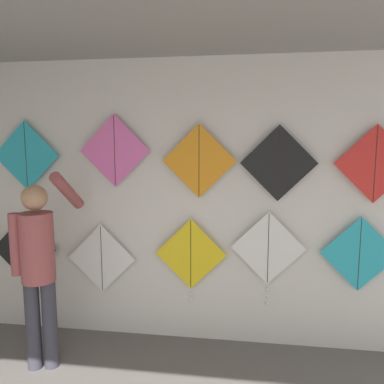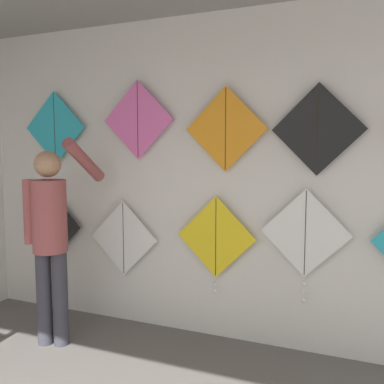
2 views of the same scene
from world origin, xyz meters
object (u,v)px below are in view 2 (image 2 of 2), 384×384
at_px(kite_2, 216,239).
at_px(kite_5, 54,128).
at_px(kite_0, 51,229).
at_px(kite_1, 123,238).
at_px(kite_8, 318,129).
at_px(kite_6, 138,120).
at_px(kite_3, 305,237).
at_px(kite_7, 225,129).
at_px(shopkeeper, 51,230).

bearing_deg(kite_2, kite_5, 179.99).
xyz_separation_m(kite_0, kite_5, (0.08, 0.00, 1.02)).
distance_m(kite_1, kite_8, 2.00).
height_order(kite_5, kite_6, kite_6).
distance_m(kite_1, kite_3, 1.68).
relative_size(kite_2, kite_7, 1.19).
relative_size(shopkeeper, kite_7, 2.47).
relative_size(kite_6, kite_7, 1.00).
relative_size(shopkeeper, kite_1, 2.47).
relative_size(kite_1, kite_7, 1.00).
xyz_separation_m(kite_3, kite_8, (0.07, 0.00, 0.84)).
distance_m(shopkeeper, kite_5, 1.16).
xyz_separation_m(shopkeeper, kite_8, (2.06, 0.62, 0.82)).
distance_m(shopkeeper, kite_7, 1.68).
height_order(kite_3, kite_5, kite_5).
height_order(kite_0, kite_2, kite_2).
distance_m(shopkeeper, kite_2, 1.39).
bearing_deg(kite_7, kite_3, -0.05).
distance_m(kite_0, kite_5, 1.02).
height_order(kite_1, kite_7, kite_7).
bearing_deg(kite_7, kite_6, 180.00).
bearing_deg(kite_5, kite_1, 0.00).
distance_m(kite_6, kite_7, 0.84).
bearing_deg(kite_5, kite_8, 0.00).
relative_size(shopkeeper, kite_3, 1.91).
relative_size(kite_3, kite_8, 1.29).
height_order(kite_3, kite_6, kite_6).
relative_size(kite_2, kite_8, 1.19).
bearing_deg(kite_7, kite_2, -179.69).
distance_m(kite_2, kite_5, 1.95).
bearing_deg(kite_5, kite_7, 0.00).
bearing_deg(kite_8, shopkeeper, -163.41).
bearing_deg(kite_7, shopkeeper, -155.08).
relative_size(kite_2, kite_6, 1.19).
relative_size(kite_7, kite_8, 1.00).
bearing_deg(kite_8, kite_1, 180.00).
distance_m(kite_5, kite_7, 1.77).
bearing_deg(kite_6, kite_7, 0.00).
height_order(kite_0, kite_5, kite_5).
height_order(shopkeeper, kite_8, kite_8).
bearing_deg(shopkeeper, kite_3, 1.13).
xyz_separation_m(kite_1, kite_6, (0.17, 0.00, 1.10)).
height_order(kite_0, kite_7, kite_7).
relative_size(shopkeeper, kite_6, 2.47).
bearing_deg(kite_1, kite_5, 180.00).
xyz_separation_m(kite_5, kite_6, (0.94, 0.00, 0.05)).
height_order(kite_0, kite_8, kite_8).
xyz_separation_m(kite_6, kite_8, (1.57, 0.00, -0.11)).
relative_size(kite_0, kite_3, 1.00).
bearing_deg(shopkeeper, kite_5, 110.01).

